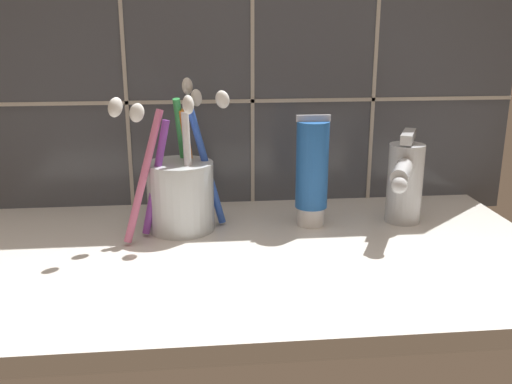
# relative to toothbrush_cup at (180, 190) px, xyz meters

# --- Properties ---
(sink_counter) EXTENTS (0.69, 0.39, 0.02)m
(sink_counter) POSITION_rel_toothbrush_cup_xyz_m (0.08, -0.08, -0.06)
(sink_counter) COLOR silver
(sink_counter) RESTS_ON ground
(tile_wall_backsplash) EXTENTS (0.79, 0.02, 0.44)m
(tile_wall_backsplash) POSITION_rel_toothbrush_cup_xyz_m (0.08, 0.11, 0.15)
(tile_wall_backsplash) COLOR #4C515B
(tile_wall_backsplash) RESTS_ON ground
(toothbrush_cup) EXTENTS (0.14, 0.13, 0.19)m
(toothbrush_cup) POSITION_rel_toothbrush_cup_xyz_m (0.00, 0.00, 0.00)
(toothbrush_cup) COLOR silver
(toothbrush_cup) RESTS_ON sink_counter
(toothpaste_tube) EXTENTS (0.04, 0.04, 0.14)m
(toothpaste_tube) POSITION_rel_toothbrush_cup_xyz_m (0.16, -0.00, 0.02)
(toothpaste_tube) COLOR white
(toothpaste_tube) RESTS_ON sink_counter
(sink_faucet) EXTENTS (0.07, 0.12, 0.12)m
(sink_faucet) POSITION_rel_toothbrush_cup_xyz_m (0.28, -0.01, 0.01)
(sink_faucet) COLOR silver
(sink_faucet) RESTS_ON sink_counter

